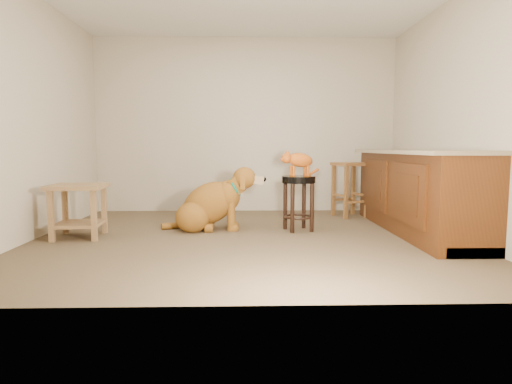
{
  "coord_description": "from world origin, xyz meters",
  "views": [
    {
      "loc": [
        -0.02,
        -4.53,
        0.97
      ],
      "look_at": [
        0.11,
        0.43,
        0.45
      ],
      "focal_mm": 30.0,
      "sensor_mm": 36.0,
      "label": 1
    }
  ],
  "objects_px": {
    "side_table": "(78,203)",
    "tabby_kitten": "(298,161)",
    "wood_stool": "(350,189)",
    "golden_retriever": "(210,205)",
    "padded_stool": "(298,192)"
  },
  "relations": [
    {
      "from": "side_table",
      "to": "padded_stool",
      "type": "bearing_deg",
      "value": 7.6
    },
    {
      "from": "padded_stool",
      "to": "tabby_kitten",
      "type": "distance_m",
      "value": 0.36
    },
    {
      "from": "side_table",
      "to": "tabby_kitten",
      "type": "relative_size",
      "value": 1.22
    },
    {
      "from": "padded_stool",
      "to": "tabby_kitten",
      "type": "height_order",
      "value": "tabby_kitten"
    },
    {
      "from": "wood_stool",
      "to": "side_table",
      "type": "xyz_separation_m",
      "value": [
        -3.26,
        -1.31,
        -0.02
      ]
    },
    {
      "from": "golden_retriever",
      "to": "tabby_kitten",
      "type": "height_order",
      "value": "tabby_kitten"
    },
    {
      "from": "side_table",
      "to": "golden_retriever",
      "type": "height_order",
      "value": "golden_retriever"
    },
    {
      "from": "wood_stool",
      "to": "tabby_kitten",
      "type": "distance_m",
      "value": 1.38
    },
    {
      "from": "wood_stool",
      "to": "golden_retriever",
      "type": "xyz_separation_m",
      "value": [
        -1.88,
        -0.9,
        -0.1
      ]
    },
    {
      "from": "tabby_kitten",
      "to": "wood_stool",
      "type": "bearing_deg",
      "value": 34.58
    },
    {
      "from": "golden_retriever",
      "to": "tabby_kitten",
      "type": "xyz_separation_m",
      "value": [
        1.02,
        -0.09,
        0.52
      ]
    },
    {
      "from": "golden_retriever",
      "to": "wood_stool",
      "type": "bearing_deg",
      "value": 24.54
    },
    {
      "from": "wood_stool",
      "to": "side_table",
      "type": "bearing_deg",
      "value": -158.05
    },
    {
      "from": "padded_stool",
      "to": "wood_stool",
      "type": "bearing_deg",
      "value": 49.49
    },
    {
      "from": "padded_stool",
      "to": "side_table",
      "type": "height_order",
      "value": "padded_stool"
    }
  ]
}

